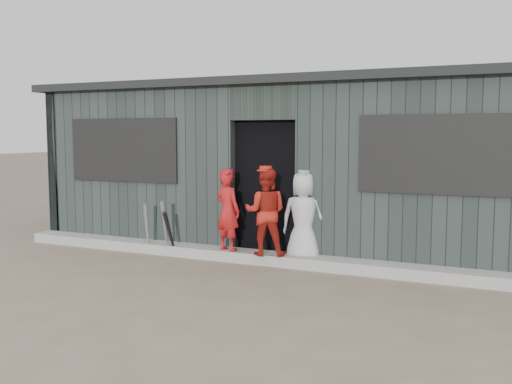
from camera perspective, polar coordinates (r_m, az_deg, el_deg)
The scene contains 9 objects.
ground at distance 6.54m, azimuth -6.65°, elevation -10.22°, with size 80.00×80.00×0.00m, color brown.
curb at distance 8.09m, azimuth 0.06°, elevation -6.52°, with size 8.00×0.36×0.15m, color gray.
bat_left at distance 8.78m, azimuth -10.84°, elevation -3.57°, with size 0.07×0.07×0.77m, color gray.
bat_mid at distance 8.55m, azimuth -9.05°, elevation -3.59°, with size 0.07×0.07×0.84m, color gray.
bat_right at distance 8.50m, azimuth -8.60°, elevation -4.15°, with size 0.07×0.07×0.70m, color black.
player_red_left at distance 8.09m, azimuth -2.84°, elevation -1.90°, with size 0.41×0.27×1.14m, color #AD1517.
player_red_right at distance 7.76m, azimuth 0.97°, elevation -1.99°, with size 0.58×0.45×1.20m, color #A21D14.
player_grey_back at distance 7.91m, azimuth 4.78°, elevation -2.63°, with size 0.63×0.41×1.29m, color #B5B5B5.
dugout at distance 9.47m, azimuth 4.28°, elevation 2.68°, with size 8.30×3.30×2.62m.
Camera 1 is at (3.26, -5.37, 1.80)m, focal length 40.00 mm.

